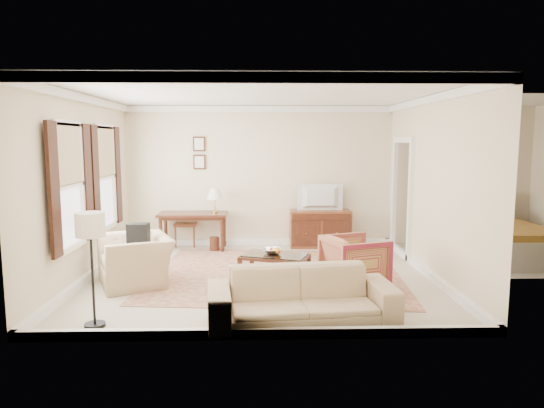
{
  "coord_description": "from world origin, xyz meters",
  "views": [
    {
      "loc": [
        -0.0,
        -7.6,
        2.18
      ],
      "look_at": [
        0.2,
        0.3,
        1.15
      ],
      "focal_mm": 32.0,
      "sensor_mm": 36.0,
      "label": 1
    }
  ],
  "objects_px": {
    "writing_desk": "(193,218)",
    "tv": "(321,189)",
    "sideboard": "(320,229)",
    "club_armchair": "(135,252)",
    "sofa": "(302,287)",
    "coffee_table": "(275,261)",
    "striped_armchair": "(355,259)"
  },
  "relations": [
    {
      "from": "sofa",
      "to": "coffee_table",
      "type": "bearing_deg",
      "value": 92.77
    },
    {
      "from": "tv",
      "to": "coffee_table",
      "type": "height_order",
      "value": "tv"
    },
    {
      "from": "coffee_table",
      "to": "striped_armchair",
      "type": "bearing_deg",
      "value": -13.24
    },
    {
      "from": "sofa",
      "to": "striped_armchair",
      "type": "bearing_deg",
      "value": 51.67
    },
    {
      "from": "writing_desk",
      "to": "striped_armchair",
      "type": "relative_size",
      "value": 1.61
    },
    {
      "from": "striped_armchair",
      "to": "sofa",
      "type": "xyz_separation_m",
      "value": [
        -0.93,
        -1.46,
        0.01
      ]
    },
    {
      "from": "coffee_table",
      "to": "club_armchair",
      "type": "bearing_deg",
      "value": -177.77
    },
    {
      "from": "coffee_table",
      "to": "club_armchair",
      "type": "xyz_separation_m",
      "value": [
        -2.13,
        -0.08,
        0.17
      ]
    },
    {
      "from": "sideboard",
      "to": "coffee_table",
      "type": "xyz_separation_m",
      "value": [
        -1.01,
        -2.48,
        -0.05
      ]
    },
    {
      "from": "club_armchair",
      "to": "sideboard",
      "type": "bearing_deg",
      "value": 105.21
    },
    {
      "from": "coffee_table",
      "to": "striped_armchair",
      "type": "height_order",
      "value": "striped_armchair"
    },
    {
      "from": "writing_desk",
      "to": "striped_armchair",
      "type": "distance_m",
      "value": 3.79
    },
    {
      "from": "sideboard",
      "to": "club_armchair",
      "type": "relative_size",
      "value": 1.09
    },
    {
      "from": "writing_desk",
      "to": "tv",
      "type": "xyz_separation_m",
      "value": [
        2.59,
        0.15,
        0.57
      ]
    },
    {
      "from": "writing_desk",
      "to": "tv",
      "type": "bearing_deg",
      "value": 3.38
    },
    {
      "from": "sideboard",
      "to": "tv",
      "type": "relative_size",
      "value": 1.39
    },
    {
      "from": "striped_armchair",
      "to": "club_armchair",
      "type": "relative_size",
      "value": 0.74
    },
    {
      "from": "sideboard",
      "to": "striped_armchair",
      "type": "relative_size",
      "value": 1.47
    },
    {
      "from": "coffee_table",
      "to": "writing_desk",
      "type": "bearing_deg",
      "value": 124.39
    },
    {
      "from": "sideboard",
      "to": "club_armchair",
      "type": "height_order",
      "value": "club_armchair"
    },
    {
      "from": "sideboard",
      "to": "coffee_table",
      "type": "height_order",
      "value": "sideboard"
    },
    {
      "from": "writing_desk",
      "to": "club_armchair",
      "type": "relative_size",
      "value": 1.2
    },
    {
      "from": "tv",
      "to": "writing_desk",
      "type": "bearing_deg",
      "value": 3.38
    },
    {
      "from": "sideboard",
      "to": "coffee_table",
      "type": "relative_size",
      "value": 1.07
    },
    {
      "from": "writing_desk",
      "to": "sofa",
      "type": "distance_m",
      "value": 4.45
    },
    {
      "from": "striped_armchair",
      "to": "sofa",
      "type": "distance_m",
      "value": 1.73
    },
    {
      "from": "writing_desk",
      "to": "tv",
      "type": "distance_m",
      "value": 2.66
    },
    {
      "from": "sofa",
      "to": "writing_desk",
      "type": "bearing_deg",
      "value": 108.56
    },
    {
      "from": "coffee_table",
      "to": "striped_armchair",
      "type": "distance_m",
      "value": 1.23
    },
    {
      "from": "tv",
      "to": "sofa",
      "type": "distance_m",
      "value": 4.33
    },
    {
      "from": "writing_desk",
      "to": "sideboard",
      "type": "distance_m",
      "value": 2.61
    },
    {
      "from": "sideboard",
      "to": "striped_armchair",
      "type": "height_order",
      "value": "striped_armchair"
    }
  ]
}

